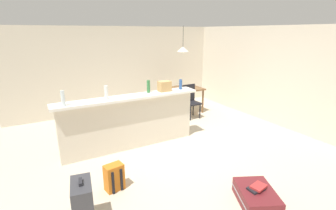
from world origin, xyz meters
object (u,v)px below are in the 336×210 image
suitcase_flat_maroon (256,196)px  book_stack (257,188)px  dining_chair_near_partition (191,100)px  pendant_lamp (183,49)px  dining_table (183,91)px  backpack_orange (114,177)px  bottle_white (106,92)px  bottle_green (148,86)px  grocery_bag (164,86)px  bottle_blue (181,84)px  bottle_clear (63,98)px  suitcase_upright_charcoal (83,205)px

suitcase_flat_maroon → book_stack: 0.14m
dining_chair_near_partition → pendant_lamp: 1.45m
dining_table → backpack_orange: (-2.99, -2.72, -0.44)m
bottle_white → backpack_orange: bearing=-103.9°
bottle_green → book_stack: (0.43, -2.64, -1.00)m
book_stack → grocery_bag: bearing=91.8°
pendant_lamp → bottle_green: bearing=-140.9°
dining_chair_near_partition → suitcase_flat_maroon: dining_chair_near_partition is taller
suitcase_flat_maroon → book_stack: size_ratio=3.23×
bottle_green → pendant_lamp: size_ratio=0.36×
bottle_green → dining_chair_near_partition: bearing=28.1°
pendant_lamp → bottle_blue: bearing=-123.9°
bottle_white → dining_table: bottle_white is taller
bottle_blue → dining_chair_near_partition: size_ratio=0.24×
bottle_blue → pendant_lamp: 1.91m
grocery_bag → book_stack: size_ratio=0.94×
bottle_white → bottle_blue: 1.67m
suitcase_flat_maroon → bottle_white: bearing=117.7°
bottle_clear → bottle_white: bottle_clear is taller
grocery_bag → backpack_orange: grocery_bag is taller
bottle_clear → book_stack: size_ratio=0.98×
backpack_orange → book_stack: bearing=-38.2°
bottle_green → grocery_bag: bearing=-8.9°
bottle_clear → bottle_blue: 2.45m
dining_chair_near_partition → backpack_orange: 3.70m
bottle_clear → dining_table: bottle_clear is taller
pendant_lamp → backpack_orange: size_ratio=1.78×
dining_chair_near_partition → bottle_blue: bearing=-134.3°
bottle_green → book_stack: bearing=-80.7°
suitcase_upright_charcoal → bottle_green: bearing=46.9°
bottle_white → grocery_bag: (1.27, 0.02, -0.02)m
bottle_white → bottle_green: bearing=4.8°
bottle_clear → bottle_blue: (2.45, 0.09, -0.02)m
bottle_white → backpack_orange: size_ratio=0.62×
bottle_clear → bottle_white: 0.78m
suitcase_flat_maroon → pendant_lamp: bearing=71.9°
suitcase_upright_charcoal → book_stack: bearing=-18.0°
bottle_white → pendant_lamp: pendant_lamp is taller
suitcase_flat_maroon → suitcase_upright_charcoal: 2.34m
dining_chair_near_partition → pendant_lamp: size_ratio=1.25×
dining_chair_near_partition → backpack_orange: (-2.93, -2.24, -0.31)m
grocery_bag → dining_table: grocery_bag is taller
grocery_bag → suitcase_flat_maroon: (0.07, -2.58, -1.11)m
grocery_bag → pendant_lamp: (1.40, 1.48, 0.64)m
bottle_blue → backpack_orange: size_ratio=0.53×
suitcase_upright_charcoal → suitcase_flat_maroon: bearing=-18.1°
bottle_clear → suitcase_upright_charcoal: 1.99m
dining_table → book_stack: bearing=-108.2°
bottle_white → dining_table: (2.68, 1.47, -0.60)m
grocery_bag → dining_chair_near_partition: 1.81m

